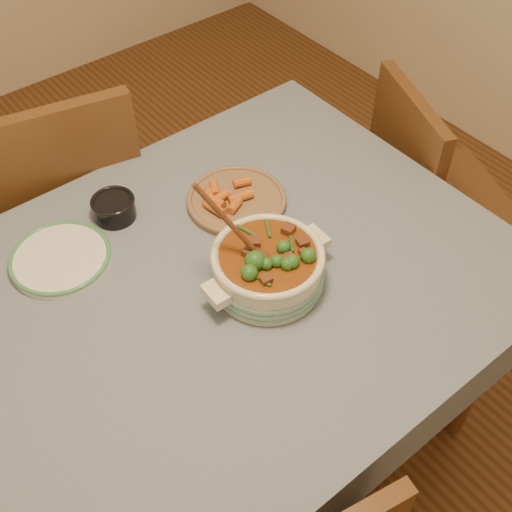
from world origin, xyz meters
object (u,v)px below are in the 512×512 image
Objects in this scene: chair_right at (424,190)px; chair_far at (67,204)px; white_plate at (60,258)px; condiment_bowl at (114,207)px; fried_plate at (237,199)px; stew_casserole at (267,265)px; dining_table at (172,336)px.

chair_far is at bearing 79.71° from chair_right.
white_plate is 0.49m from chair_far.
chair_right is (0.96, -0.27, -0.30)m from condiment_bowl.
fried_plate is 0.75m from chair_right.
chair_far is at bearing 91.67° from condiment_bowl.
stew_casserole is at bearing 122.83° from chair_right.
white_plate is (-0.12, 0.29, 0.10)m from dining_table.
condiment_bowl is at bearing 96.58° from chair_right.
chair_right is at bearing -10.63° from white_plate.
fried_plate is at bearing 28.76° from dining_table.
dining_table is 0.37m from condiment_bowl.
chair_far is (0.06, 0.70, -0.12)m from dining_table.
dining_table is 0.33m from white_plate.
stew_casserole is (0.23, -0.07, 0.16)m from dining_table.
white_plate is (-0.35, 0.37, -0.05)m from stew_casserole.
chair_right is at bearing -9.03° from fried_plate.
white_plate is 0.35× the size of chair_right.
chair_far is (-0.17, 0.77, -0.27)m from stew_casserole.
chair_right is at bearing 4.29° from dining_table.
dining_table is at bearing 162.39° from stew_casserole.
stew_casserole is 1.03× the size of fried_plate.
stew_casserole is at bearing -68.70° from condiment_bowl.
chair_far reaches higher than condiment_bowl.
fried_plate reaches higher than white_plate.
chair_far is 1.15m from chair_right.
stew_casserole is 2.70× the size of condiment_bowl.
white_plate is 0.32× the size of chair_far.
chair_far is (-0.28, 0.51, -0.23)m from fried_plate.
dining_table is 5.14× the size of stew_casserole.
stew_casserole reaches higher than dining_table.
chair_far is at bearing 102.72° from stew_casserole.
stew_casserole reaches higher than chair_far.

